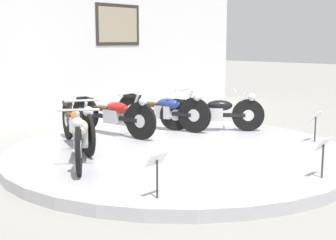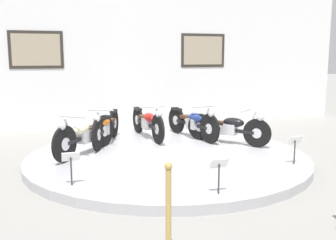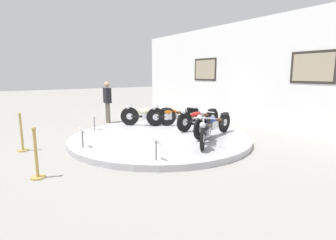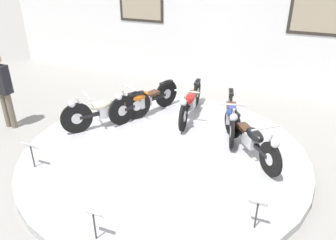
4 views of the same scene
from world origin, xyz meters
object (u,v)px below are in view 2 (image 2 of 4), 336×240
Objects in this scene: info_placard_front_centre at (219,168)px; info_placard_front_right at (295,144)px; motorcycle_orange at (106,126)px; motorcycle_black at (229,127)px; motorcycle_cream at (85,134)px; stanchion_post_left_of_entry at (168,228)px; motorcycle_red at (148,122)px; info_placard_front_left at (71,161)px; motorcycle_blue at (193,122)px.

info_placard_front_right is at bearing 27.26° from info_placard_front_centre.
motorcycle_orange is 1.21× the size of motorcycle_black.
motorcycle_cream is 3.92m from info_placard_front_right.
stanchion_post_left_of_entry is (0.42, -4.06, -0.21)m from motorcycle_cream.
motorcycle_red is at bearing 35.02° from motorcycle_cream.
info_placard_front_centre is 2.16m from info_placard_front_right.
info_placard_front_left is at bearing -152.29° from motorcycle_black.
motorcycle_black is at bearing -35.20° from motorcycle_red.
motorcycle_red is 3.49m from info_placard_front_right.
motorcycle_cream and motorcycle_orange have the same top height.
stanchion_post_left_of_entry reaches higher than motorcycle_orange.
motorcycle_red is 5.27m from stanchion_post_left_of_entry.
motorcycle_orange is at bearing 55.64° from motorcycle_cream.
motorcycle_cream is 1.55× the size of stanchion_post_left_of_entry.
motorcycle_cream reaches higher than info_placard_front_left.
info_placard_front_centre and info_placard_front_right have the same top height.
motorcycle_cream is 1.89m from motorcycle_red.
motorcycle_black is 3.92m from info_placard_front_left.
motorcycle_red is 1.89m from motorcycle_black.
motorcycle_blue is at bearing 41.60° from info_placard_front_left.
motorcycle_orange reaches higher than motorcycle_blue.
motorcycle_red is 3.90× the size of info_placard_front_centre.
stanchion_post_left_of_entry is at bearing -102.38° from motorcycle_red.
motorcycle_black is 3.01× the size of info_placard_front_centre.
info_placard_front_left is at bearing -109.32° from motorcycle_orange.
motorcycle_orange is at bearing 138.43° from info_placard_front_right.
motorcycle_cream is 1.87m from info_placard_front_left.
motorcycle_black is (1.54, -1.09, -0.02)m from motorcycle_red.
motorcycle_blue is (2.55, 0.78, -0.01)m from motorcycle_cream.
motorcycle_orange is 0.96× the size of motorcycle_blue.
stanchion_post_left_of_entry is at bearing -132.25° from info_placard_front_centre.
info_placard_front_centre is at bearing -27.26° from info_placard_front_left.
info_placard_front_right is 3.78m from stanchion_post_left_of_entry.
stanchion_post_left_of_entry is (-1.12, -1.24, -0.18)m from info_placard_front_centre.
motorcycle_cream is at bearing -124.36° from motorcycle_orange.
motorcycle_black is at bearing -0.06° from motorcycle_cream.
motorcycle_black reaches higher than info_placard_front_left.
info_placard_front_centre is (1.54, -2.82, -0.03)m from motorcycle_cream.
motorcycle_orange is 3.66× the size of info_placard_front_left.
info_placard_front_centre is (-0.00, -3.90, -0.02)m from motorcycle_red.
motorcycle_red is 3.90m from info_placard_front_centre.
motorcycle_red is 1.29× the size of motorcycle_black.
info_placard_front_right is (1.92, -2.91, -0.02)m from motorcycle_red.
motorcycle_orange is at bearing 179.90° from motorcycle_blue.
info_placard_front_centre is at bearing -61.28° from motorcycle_cream.
info_placard_front_right is (3.85, 0.00, 0.00)m from info_placard_front_left.
motorcycle_orange is 3.66× the size of info_placard_front_right.
motorcycle_black is 4.86m from stanchion_post_left_of_entry.
motorcycle_cream is at bearing 95.90° from stanchion_post_left_of_entry.
motorcycle_cream is 3.11× the size of info_placard_front_left.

